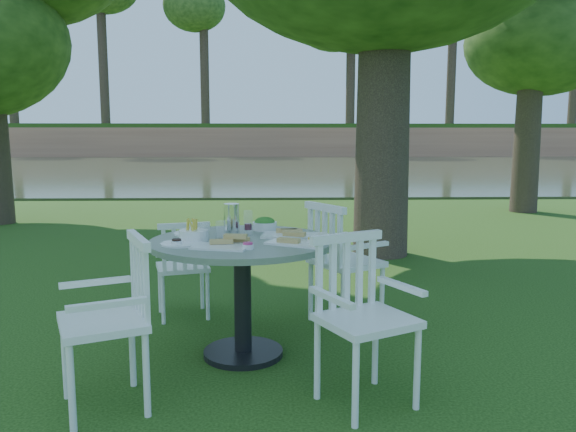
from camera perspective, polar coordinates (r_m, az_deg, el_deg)
name	(u,v)px	position (r m, az deg, el deg)	size (l,w,h in m)	color
ground	(289,317)	(4.88, 0.07, -10.26)	(140.00, 140.00, 0.00)	#15370B
table	(242,265)	(3.91, -4.67, -5.03)	(1.27, 1.27, 0.83)	black
chair_ne	(336,255)	(4.56, 4.94, -3.94)	(0.67, 0.68, 1.00)	white
chair_nw	(184,262)	(4.79, -10.56, -4.65)	(0.51, 0.49, 0.84)	white
chair_sw	(120,308)	(3.36, -16.72, -8.94)	(0.62, 0.64, 0.98)	white
chair_se	(357,304)	(3.32, 7.05, -8.90)	(0.64, 0.63, 0.97)	white
tableware	(236,232)	(3.93, -5.34, -1.61)	(1.12, 0.92, 0.22)	white
river	(274,168)	(27.68, -1.39, 4.88)	(100.00, 28.00, 0.12)	#2F3821
far_bank	(276,64)	(46.11, -1.19, 15.17)	(100.00, 18.00, 15.20)	#A9694E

